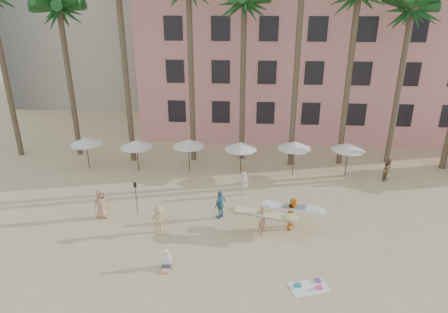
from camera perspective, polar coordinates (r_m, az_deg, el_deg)
ground at (r=20.32m, az=4.19°, el=-17.22°), size 120.00×120.00×0.00m
pink_hotel at (r=42.62m, az=14.31°, el=15.00°), size 35.00×14.00×16.00m
umbrella_row at (r=30.23m, az=-1.37°, el=1.78°), size 22.50×2.70×2.73m
beach_towel at (r=20.30m, az=12.16°, el=-17.68°), size 2.02×1.50×0.14m
carrier_yellow at (r=23.18m, az=5.59°, el=-8.69°), size 3.36×1.19×1.81m
carrier_white at (r=23.97m, az=9.88°, el=-7.84°), size 3.15×1.48×1.91m
beachgoers at (r=25.46m, az=-0.34°, el=-5.87°), size 20.30×9.17×1.90m
paddle at (r=25.34m, az=-12.48°, el=-5.28°), size 0.18×0.04×2.23m
seated_man at (r=21.03m, az=-8.20°, el=-14.70°), size 0.43×0.74×0.97m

